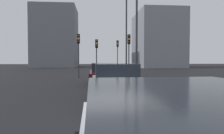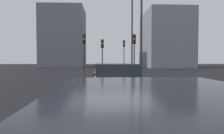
% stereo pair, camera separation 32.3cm
% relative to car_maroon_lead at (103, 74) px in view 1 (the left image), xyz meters
% --- Properties ---
extents(ground_plane, '(160.00, 160.00, 0.20)m').
position_rel_car_maroon_lead_xyz_m(ground_plane, '(-8.65, -0.02, -0.83)').
color(ground_plane, black).
extents(car_maroon_lead, '(4.70, 2.07, 1.52)m').
position_rel_car_maroon_lead_xyz_m(car_maroon_lead, '(0.00, 0.00, 0.00)').
color(car_maroon_lead, '#510F16').
rests_on(car_maroon_lead, ground_plane).
extents(car_silver_second, '(4.53, 2.07, 1.59)m').
position_rel_car_maroon_lead_xyz_m(car_silver_second, '(-6.14, -0.27, 0.03)').
color(car_silver_second, '#A8AAB2').
rests_on(car_silver_second, ground_plane).
extents(traffic_light_near_left, '(0.32, 0.29, 4.20)m').
position_rel_car_maroon_lead_xyz_m(traffic_light_near_left, '(5.20, 2.11, 2.28)').
color(traffic_light_near_left, '#2D2D30').
rests_on(traffic_light_near_left, ground_plane).
extents(traffic_light_near_right, '(0.33, 0.31, 3.90)m').
position_rel_car_maroon_lead_xyz_m(traffic_light_near_right, '(7.15, 0.37, 2.08)').
color(traffic_light_near_right, '#2D2D30').
rests_on(traffic_light_near_right, ground_plane).
extents(traffic_light_far_left, '(0.33, 0.30, 4.47)m').
position_rel_car_maroon_lead_xyz_m(traffic_light_far_left, '(13.95, -2.63, 2.47)').
color(traffic_light_far_left, '#2D2D30').
rests_on(traffic_light_far_left, ground_plane).
extents(traffic_light_far_right, '(0.32, 0.30, 4.15)m').
position_rel_car_maroon_lead_xyz_m(traffic_light_far_right, '(4.69, -2.68, 2.25)').
color(traffic_light_far_right, '#2D2D30').
rests_on(traffic_light_far_right, ground_plane).
extents(street_lamp_kerbside, '(0.56, 0.36, 8.70)m').
position_rel_car_maroon_lead_xyz_m(street_lamp_kerbside, '(6.66, -2.73, 4.29)').
color(street_lamp_kerbside, '#2D2D30').
rests_on(street_lamp_kerbside, ground_plane).
extents(street_lamp_far, '(0.56, 0.36, 8.85)m').
position_rel_car_maroon_lead_xyz_m(street_lamp_far, '(1.11, -2.67, 4.37)').
color(street_lamp_far, '#2D2D30').
rests_on(street_lamp_far, ground_plane).
extents(building_facade_left, '(13.83, 9.50, 12.74)m').
position_rel_car_maroon_lead_xyz_m(building_facade_left, '(32.46, -14.02, 5.63)').
color(building_facade_left, gray).
rests_on(building_facade_left, ground_plane).
extents(building_facade_center, '(10.05, 9.92, 14.24)m').
position_rel_car_maroon_lead_xyz_m(building_facade_center, '(35.58, 9.98, 6.39)').
color(building_facade_center, slate).
rests_on(building_facade_center, ground_plane).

